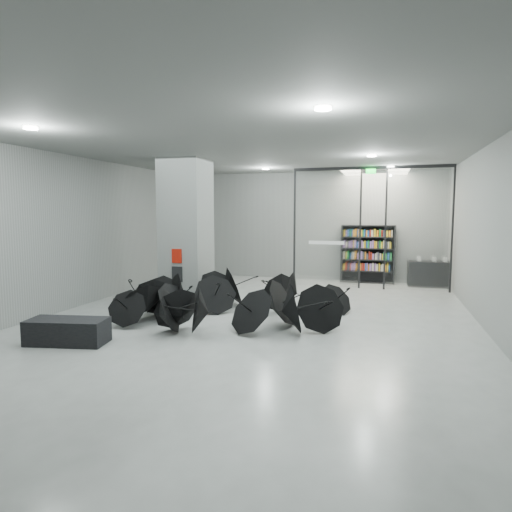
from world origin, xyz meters
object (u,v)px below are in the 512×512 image
(bookshelf, at_px, (368,254))
(umbrella_cluster, at_px, (219,306))
(bench, at_px, (67,331))
(column, at_px, (186,231))
(shop_counter, at_px, (430,274))

(bookshelf, xyz_separation_m, umbrella_cluster, (-3.15, -6.52, -0.72))
(bench, bearing_deg, umbrella_cluster, 40.06)
(bench, distance_m, bookshelf, 10.57)
(column, height_order, umbrella_cluster, column)
(bench, bearing_deg, bookshelf, 49.11)
(bookshelf, bearing_deg, umbrella_cluster, -117.27)
(bench, distance_m, shop_counter, 11.53)
(column, height_order, shop_counter, column)
(shop_counter, bearing_deg, column, -149.66)
(umbrella_cluster, bearing_deg, column, 133.37)
(bookshelf, xyz_separation_m, shop_counter, (2.10, -0.26, -0.60))
(bench, height_order, bookshelf, bookshelf)
(bookshelf, height_order, umbrella_cluster, bookshelf)
(bookshelf, relative_size, umbrella_cluster, 0.36)
(column, bearing_deg, bench, -95.89)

